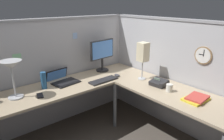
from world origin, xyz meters
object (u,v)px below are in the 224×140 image
Objects in this scene: keyboard at (104,80)px; cell_phone at (40,95)px; wall_clock at (203,55)px; monitor at (102,53)px; office_phone at (159,83)px; thermos_flask at (44,80)px; coffee_mug at (169,88)px; desk_lamp_dome at (11,68)px; desk_lamp_paper at (143,53)px; laptop at (62,80)px; book_stack at (196,98)px; computer_mouse at (117,75)px.

cell_phone is at bearing 171.30° from keyboard.
wall_clock is at bearing -17.94° from cell_phone.
monitor is 2.27× the size of wall_clock.
monitor is 1.03m from office_phone.
office_phone is (1.21, -0.88, -0.07)m from thermos_flask.
cell_phone is 1.57m from coffee_mug.
thermos_flask is (-1.01, -0.10, -0.18)m from monitor.
monitor is 1.38m from desk_lamp_dome.
cell_phone is 2.02m from wall_clock.
wall_clock reaches higher than cell_phone.
cell_phone is at bearing -166.33° from monitor.
desk_lamp_dome is at bearing -172.66° from thermos_flask.
wall_clock is (0.31, -0.70, 0.05)m from desk_lamp_paper.
keyboard is at bearing 117.14° from coffee_mug.
desk_lamp_paper reaches higher than laptop.
monitor reaches higher than thermos_flask.
thermos_flask is at bearing -174.46° from monitor.
desk_lamp_paper is (0.03, 0.85, 0.36)m from book_stack.
desk_lamp_paper is (0.47, -0.29, 0.37)m from keyboard.
wall_clock is at bearing -39.75° from thermos_flask.
laptop is 1.42× the size of book_stack.
coffee_mug is at bearing -19.69° from cell_phone.
office_phone is 1.01× the size of wall_clock.
thermos_flask is at bearing 7.34° from desk_lamp_dome.
desk_lamp_dome reaches higher than book_stack.
monitor is 1.18× the size of laptop.
coffee_mug is 0.57m from wall_clock.
monitor reaches higher than cell_phone.
monitor reaches higher than office_phone.
office_phone is at bearing 73.74° from coffee_mug.
wall_clock reaches higher than computer_mouse.
desk_lamp_dome is at bearing 165.95° from keyboard.
keyboard is 1.94× the size of office_phone.
computer_mouse is 0.52m from desk_lamp_paper.
laptop reaches higher than cell_phone.
cell_phone is 1.81m from book_stack.
thermos_flask is (-0.74, 0.28, 0.10)m from keyboard.
coffee_mug is at bearing 153.22° from wall_clock.
laptop is 0.74m from desk_lamp_dome.
keyboard is 0.81× the size of desk_lamp_paper.
coffee_mug is at bearing -64.96° from keyboard.
keyboard is 1.22m from book_stack.
book_stack is (-0.02, -0.54, -0.02)m from office_phone.
wall_clock is at bearing -63.36° from computer_mouse.
desk_lamp_dome is at bearing 138.44° from book_stack.
monitor reaches higher than computer_mouse.
cell_phone is at bearing -147.83° from laptop.
keyboard is 1.95× the size of thermos_flask.
coffee_mug is (1.51, -1.03, -0.32)m from desk_lamp_dome.
thermos_flask is at bearing 136.85° from coffee_mug.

